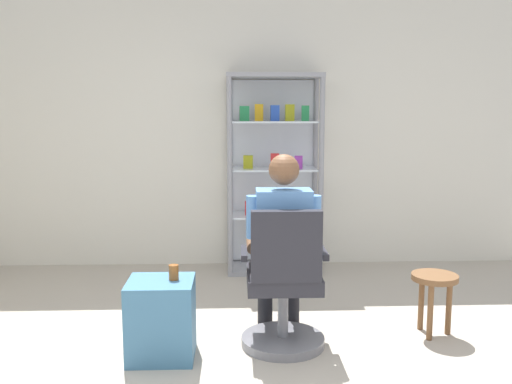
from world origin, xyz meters
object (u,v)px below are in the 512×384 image
storage_crate (161,319)px  tea_glass (174,272)px  display_cabinet_main (274,171)px  seated_shopkeeper (282,238)px  office_chair (284,291)px  wooden_stool (434,287)px

storage_crate → tea_glass: bearing=13.2°
display_cabinet_main → seated_shopkeeper: 1.76m
office_chair → storage_crate: 0.81m
display_cabinet_main → wooden_stool: size_ratio=4.36×
display_cabinet_main → wooden_stool: (1.01, -1.71, -0.62)m
display_cabinet_main → storage_crate: size_ratio=3.76×
seated_shopkeeper → wooden_stool: 1.13m
display_cabinet_main → wooden_stool: 2.08m
seated_shopkeeper → wooden_stool: size_ratio=2.96×
office_chair → storage_crate: bearing=-173.2°
office_chair → tea_glass: office_chair is taller
display_cabinet_main → office_chair: display_cabinet_main is taller
office_chair → storage_crate: size_ratio=1.90×
tea_glass → wooden_stool: tea_glass is taller
seated_shopkeeper → office_chair: bearing=-90.2°
display_cabinet_main → storage_crate: 2.29m
wooden_stool → display_cabinet_main: bearing=120.6°
display_cabinet_main → wooden_stool: bearing=-59.4°
seated_shopkeeper → wooden_stool: bearing=1.9°
storage_crate → tea_glass: (0.08, 0.02, 0.30)m
seated_shopkeeper → display_cabinet_main: bearing=88.0°
storage_crate → tea_glass: tea_glass is taller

